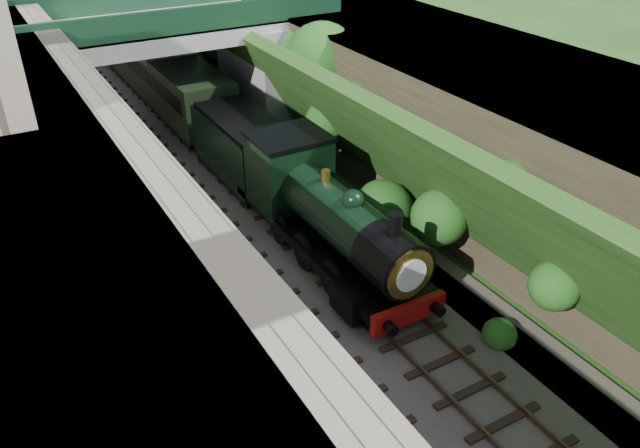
{
  "coord_description": "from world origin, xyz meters",
  "views": [
    {
      "loc": [
        -8.71,
        -6.8,
        13.2
      ],
      "look_at": [
        0.0,
        8.35,
        2.75
      ],
      "focal_mm": 35.0,
      "sensor_mm": 36.0,
      "label": 1
    }
  ],
  "objects_px": {
    "tree": "(322,63)",
    "locomotive": "(328,217)",
    "tender": "(245,151)",
    "road_bridge": "(183,60)"
  },
  "relations": [
    {
      "from": "tree",
      "to": "locomotive",
      "type": "distance_m",
      "value": 10.15
    },
    {
      "from": "tree",
      "to": "tender",
      "type": "distance_m",
      "value": 5.73
    },
    {
      "from": "tree",
      "to": "locomotive",
      "type": "xyz_separation_m",
      "value": [
        -4.71,
        -8.56,
        -2.75
      ]
    },
    {
      "from": "tree",
      "to": "locomotive",
      "type": "height_order",
      "value": "tree"
    },
    {
      "from": "locomotive",
      "to": "tender",
      "type": "relative_size",
      "value": 1.7
    },
    {
      "from": "road_bridge",
      "to": "locomotive",
      "type": "bearing_deg",
      "value": -88.96
    },
    {
      "from": "road_bridge",
      "to": "tree",
      "type": "height_order",
      "value": "road_bridge"
    },
    {
      "from": "road_bridge",
      "to": "tree",
      "type": "bearing_deg",
      "value": -48.24
    },
    {
      "from": "tree",
      "to": "tender",
      "type": "xyz_separation_m",
      "value": [
        -4.71,
        -1.2,
        -3.03
      ]
    },
    {
      "from": "road_bridge",
      "to": "tender",
      "type": "distance_m",
      "value": 7.2
    }
  ]
}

